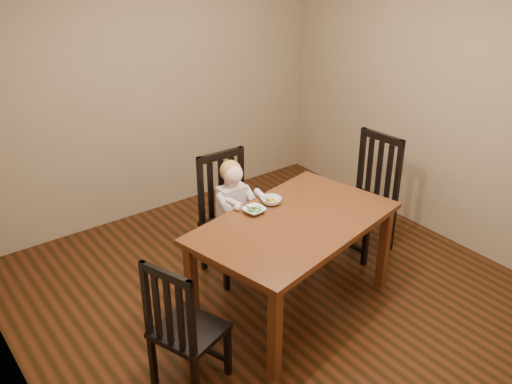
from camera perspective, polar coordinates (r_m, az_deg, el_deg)
room at (r=4.32m, az=1.64°, el=4.41°), size 4.01×4.01×2.71m
dining_table at (r=4.47m, az=3.85°, el=-3.90°), size 1.79×1.29×0.81m
chair_child at (r=5.03m, az=-2.58°, el=-2.58°), size 0.50×0.48×1.11m
chair_left at (r=3.91m, az=-7.26°, el=-13.34°), size 0.54×0.55×1.01m
chair_right at (r=5.47m, az=11.09°, el=-0.43°), size 0.51×0.53×1.13m
toddler at (r=4.92m, az=-2.27°, el=-1.42°), size 0.34×0.42×0.55m
bowl_peas at (r=4.51m, az=-0.18°, el=-1.86°), size 0.19×0.19×0.04m
bowl_veg at (r=4.65m, az=1.55°, el=-0.88°), size 0.17×0.17×0.05m
fork at (r=4.46m, az=-0.32°, el=-1.85°), size 0.08×0.12×0.05m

